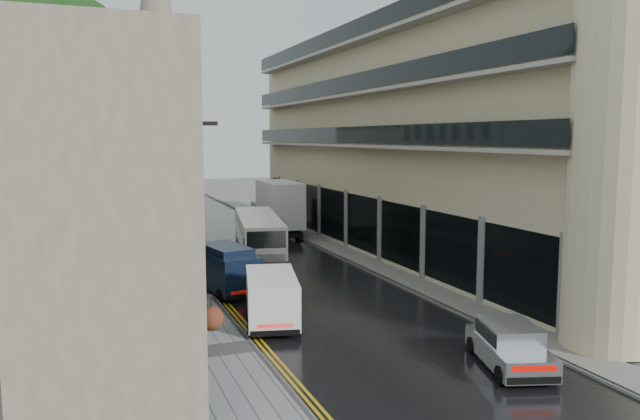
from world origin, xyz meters
TOP-DOWN VIEW (x-y plane):
  - road at (0.00, 27.50)m, footprint 9.00×85.00m
  - left_sidewalk at (-5.85, 27.50)m, footprint 2.70×85.00m
  - right_sidewalk at (5.40, 27.50)m, footprint 1.80×85.00m
  - old_shop_row at (-9.45, 30.00)m, footprint 4.50×56.00m
  - modern_block at (10.30, 26.00)m, footprint 8.00×40.00m
  - church_spire at (0.50, 82.00)m, footprint 6.40×6.40m
  - tree_near at (-12.50, 20.00)m, footprint 10.56×10.56m
  - tree_far at (-12.20, 33.00)m, footprint 9.24×9.24m
  - cream_bus at (-1.77, 23.41)m, footprint 4.00×10.16m
  - white_lorry at (2.39, 32.88)m, footprint 2.71×7.93m
  - silver_hatchback at (1.55, 5.19)m, footprint 2.73×4.19m
  - white_van at (-4.30, 12.21)m, footprint 2.86×4.75m
  - navy_van at (-4.30, 17.47)m, footprint 2.67×4.87m
  - pedestrian at (-5.48, 25.33)m, footprint 0.80×0.67m
  - lamp_post_near at (-5.27, 16.88)m, footprint 0.90×0.43m
  - lamp_post_far at (-5.00, 32.66)m, footprint 0.88×0.27m

SIDE VIEW (x-z plane):
  - road at x=0.00m, z-range 0.00..0.02m
  - left_sidewalk at x=-5.85m, z-range 0.00..0.12m
  - right_sidewalk at x=5.40m, z-range 0.00..0.12m
  - silver_hatchback at x=1.55m, z-range 0.02..1.47m
  - white_van at x=-4.30m, z-range 0.02..2.03m
  - pedestrian at x=-5.48m, z-range 0.12..1.98m
  - navy_van at x=-4.30m, z-range 0.02..2.37m
  - cream_bus at x=-1.77m, z-range 0.02..2.72m
  - white_lorry at x=2.39m, z-range 0.02..4.13m
  - lamp_post_far at x=-5.00m, z-range 0.12..7.84m
  - lamp_post_near at x=-5.27m, z-range 0.12..7.97m
  - old_shop_row at x=-9.45m, z-range 0.00..12.00m
  - tree_far at x=-12.20m, z-range 0.00..12.46m
  - tree_near at x=-12.50m, z-range 0.00..13.89m
  - modern_block at x=10.30m, z-range 0.00..14.00m
  - church_spire at x=0.50m, z-range 0.00..40.00m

